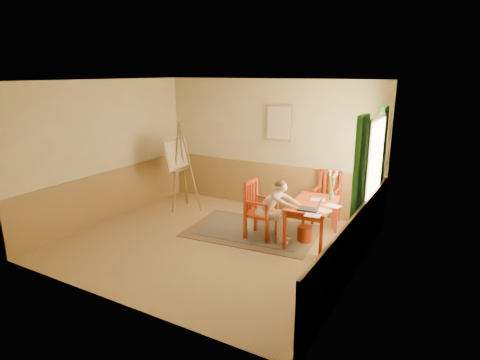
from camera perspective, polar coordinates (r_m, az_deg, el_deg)
The scene contains 14 objects.
room at distance 6.84m, azimuth -4.10°, elevation 2.05°, with size 5.04×4.54×2.84m.
wainscot at distance 7.74m, azimuth -0.71°, elevation -3.28°, with size 5.00×4.50×1.00m.
window at distance 6.95m, azimuth 18.08°, elevation 1.08°, with size 0.12×2.01×2.20m.
wall_portrait at distance 8.54m, azimuth 5.54°, elevation 8.04°, with size 0.60×0.05×0.76m.
rug at distance 7.73m, azimuth 1.82°, elevation -7.21°, with size 2.55×1.83×0.02m.
table at distance 7.20m, azimuth 10.22°, elevation -3.85°, with size 0.80×1.25×0.72m.
chair_left at distance 7.29m, azimuth 2.66°, elevation -4.20°, with size 0.49×0.47×1.07m.
chair_back at distance 8.21m, azimuth 12.27°, elevation -2.38°, with size 0.49×0.51×1.05m.
figure at distance 7.12m, azimuth 4.74°, elevation -3.89°, with size 0.84×0.37×1.14m.
laptop at distance 6.78m, azimuth 10.15°, elevation -3.83°, with size 0.41×0.27×0.24m.
papers at distance 6.94m, azimuth 11.50°, elevation -3.84°, with size 0.63×1.06×0.00m.
vase at distance 7.36m, azimuth 12.87°, elevation -0.86°, with size 0.19×0.28×0.54m.
wastebasket at distance 7.33m, azimuth 9.14°, elevation -7.55°, with size 0.26×0.26×0.28m, color #C64218.
easel at distance 8.79m, azimuth -8.68°, elevation 3.19°, with size 0.69×0.87×1.94m.
Camera 1 is at (3.71, -5.54, 2.94)m, focal length 30.16 mm.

